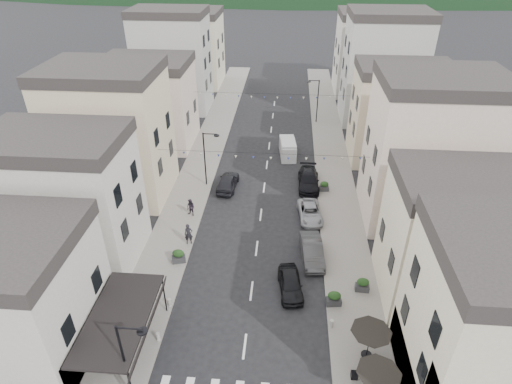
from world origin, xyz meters
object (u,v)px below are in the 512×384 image
parked_car_b (312,251)px  pedestrian_b (191,208)px  parked_car_d (309,180)px  pedestrian_a (189,234)px  parked_car_e (228,182)px  parked_car_a (290,284)px  delivery_van (288,148)px  parked_car_c (310,212)px

parked_car_b → pedestrian_b: 12.23m
parked_car_d → pedestrian_a: pedestrian_a is taller
parked_car_d → pedestrian_b: bearing=-150.6°
parked_car_b → pedestrian_b: bearing=149.6°
parked_car_b → parked_car_e: size_ratio=1.04×
parked_car_e → parked_car_a: bearing=119.2°
parked_car_d → parked_car_b: bearing=-90.6°
parked_car_b → pedestrian_a: 10.45m
parked_car_b → parked_car_d: bearing=84.4°
parked_car_b → delivery_van: delivery_van is taller
parked_car_b → pedestrian_a: size_ratio=2.44×
parked_car_e → pedestrian_a: size_ratio=2.34×
pedestrian_a → delivery_van: bearing=50.2°
parked_car_d → delivery_van: 7.21m
parked_car_b → parked_car_c: 5.74m
parked_car_d → parked_car_e: 8.43m
pedestrian_a → pedestrian_b: bearing=84.8°
parked_car_a → pedestrian_b: size_ratio=2.38×
delivery_van → parked_car_b: bearing=-88.6°
parked_car_c → delivery_van: (-2.29, 12.60, 0.39)m
delivery_van → parked_car_c: bearing=-85.4°
parked_car_b → parked_car_d: (0.00, 11.51, -0.02)m
pedestrian_b → parked_car_a: bearing=-17.4°
parked_car_b → parked_car_c: size_ratio=1.05×
parked_car_a → pedestrian_b: bearing=128.5°
parked_car_a → parked_car_d: bearing=75.8°
parked_car_e → pedestrian_b: pedestrian_b is taller
parked_car_c → parked_car_e: (-8.36, 4.69, 0.15)m
parked_car_a → parked_car_c: parked_car_a is taller
parked_car_a → parked_car_b: 4.22m
parked_car_e → pedestrian_a: bearing=82.0°
parked_car_b → parked_car_c: (0.00, 5.74, -0.15)m
parked_car_d → pedestrian_b: 12.81m
parked_car_c → parked_car_d: parked_car_d is taller
delivery_van → pedestrian_b: (-8.81, -13.22, -0.03)m
parked_car_b → parked_car_a: bearing=-119.7°
parked_car_e → parked_car_c: bearing=154.9°
parked_car_a → parked_car_c: (1.72, 9.59, -0.08)m
parked_car_d → pedestrian_b: size_ratio=3.04×
parked_car_b → parked_car_e: 13.36m
parked_car_b → parked_car_d: size_ratio=0.90×
parked_car_d → pedestrian_a: 14.80m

